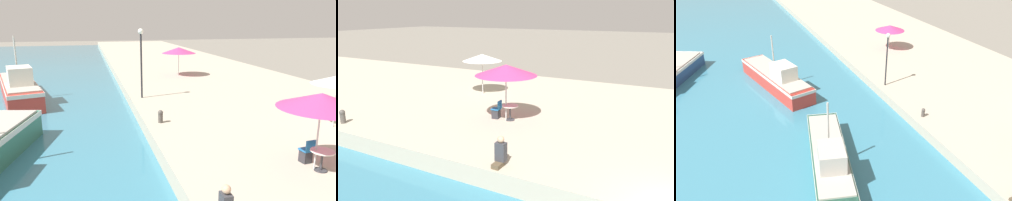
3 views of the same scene
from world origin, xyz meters
The scene contains 6 objects.
quay_promenade centered at (8.00, 37.00, 0.39)m, with size 16.00×90.00×0.78m.
fishing_boat_near centered at (-7.11, 12.54, 0.91)m, with size 3.90×8.82×4.42m.
fishing_boat_mid centered at (-7.71, 24.98, 0.97)m, with size 4.79×10.37×4.73m.
cafe_umbrella_striped centered at (5.66, 28.74, 3.14)m, with size 3.17×3.17×2.64m.
mooring_bollard centered at (0.78, 14.70, 1.13)m, with size 0.26×0.26×0.65m.
lamppost centered at (0.77, 20.43, 3.87)m, with size 0.36×0.36×4.56m.
Camera 3 is at (-11.96, -2.04, 12.80)m, focal length 35.00 mm.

